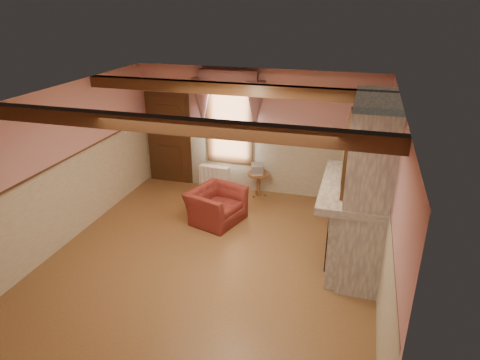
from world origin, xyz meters
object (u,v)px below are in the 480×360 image
(bowl, at_px, (356,176))
(oil_lamp, at_px, (357,169))
(armchair, at_px, (216,205))
(mantel_clock, at_px, (358,161))
(radiator, at_px, (214,178))
(side_table, at_px, (258,184))

(bowl, xyz_separation_m, oil_lamp, (0.00, 0.09, 0.10))
(armchair, distance_m, mantel_clock, 2.88)
(armchair, distance_m, oil_lamp, 2.92)
(radiator, xyz_separation_m, oil_lamp, (3.14, -1.77, 1.26))
(armchair, bearing_deg, bowl, -82.87)
(armchair, relative_size, mantel_clock, 4.32)
(radiator, bearing_deg, side_table, 4.21)
(armchair, distance_m, side_table, 1.49)
(radiator, relative_size, bowl, 2.02)
(side_table, xyz_separation_m, mantel_clock, (2.09, -1.30, 1.25))
(side_table, relative_size, oil_lamp, 1.96)
(radiator, distance_m, oil_lamp, 3.82)
(bowl, height_order, mantel_clock, mantel_clock)
(radiator, bearing_deg, bowl, -26.32)
(mantel_clock, relative_size, oil_lamp, 0.86)
(armchair, height_order, mantel_clock, mantel_clock)
(mantel_clock, bearing_deg, side_table, 148.21)
(side_table, height_order, radiator, radiator)
(side_table, height_order, bowl, bowl)
(side_table, bearing_deg, radiator, 180.00)
(armchair, xyz_separation_m, oil_lamp, (2.62, -0.38, 1.22))
(side_table, xyz_separation_m, oil_lamp, (2.09, -1.77, 1.29))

